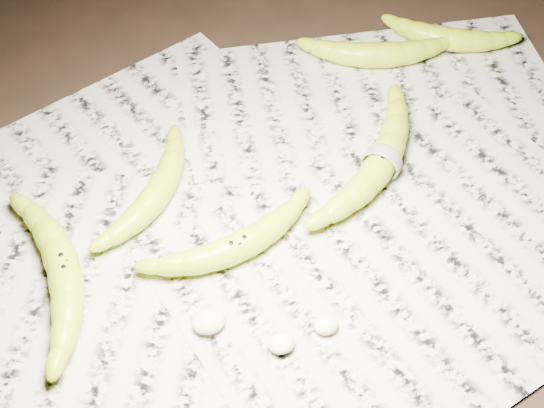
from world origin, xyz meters
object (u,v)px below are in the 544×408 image
object	(u,v)px
banana_taped	(382,161)
banana_upper_b	(449,37)
banana_center	(237,245)
banana_left_b	(158,190)
banana_left_a	(63,269)
banana_upper_a	(378,53)

from	to	relation	value
banana_taped	banana_upper_b	world-z (taller)	banana_taped
banana_center	banana_left_b	bearing A→B (deg)	110.72
banana_taped	banana_upper_b	bearing A→B (deg)	2.05
banana_center	banana_upper_b	size ratio (longest dim) A/B	1.14
banana_left_a	banana_upper_b	xyz separation A→B (m)	(0.62, 0.25, -0.00)
banana_taped	banana_upper_a	world-z (taller)	banana_taped
banana_center	banana_taped	bearing A→B (deg)	6.53
banana_left_b	banana_upper_a	size ratio (longest dim) A/B	0.93
banana_taped	banana_upper_b	size ratio (longest dim) A/B	1.40
banana_taped	banana_upper_a	size ratio (longest dim) A/B	1.23
banana_upper_b	banana_center	bearing A→B (deg)	-115.22
banana_left_b	banana_upper_b	bearing A→B (deg)	-31.19
banana_taped	banana_upper_a	bearing A→B (deg)	24.43
banana_left_b	banana_upper_b	size ratio (longest dim) A/B	1.06
banana_upper_a	banana_left_b	bearing A→B (deg)	-140.17
banana_left_b	banana_upper_a	world-z (taller)	banana_upper_a
banana_center	banana_taped	distance (m)	0.23
banana_left_b	banana_center	world-z (taller)	same
banana_upper_b	banana_taped	bearing A→B (deg)	-102.79
banana_center	banana_taped	world-z (taller)	banana_taped
banana_left_b	banana_center	bearing A→B (deg)	-107.31
banana_upper_a	banana_taped	bearing A→B (deg)	-95.07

